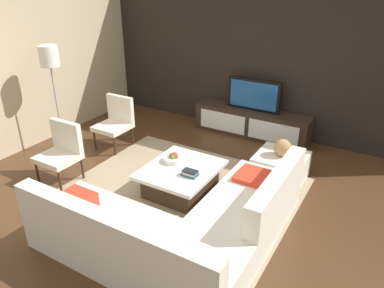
{
  "coord_description": "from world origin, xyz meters",
  "views": [
    {
      "loc": [
        2.24,
        -3.57,
        2.83
      ],
      "look_at": [
        -0.21,
        0.59,
        0.51
      ],
      "focal_mm": 34.39,
      "sensor_mm": 36.0,
      "label": 1
    }
  ],
  "objects_px": {
    "coffee_table": "(181,179)",
    "accent_chair_near": "(62,148)",
    "book_stack": "(190,173)",
    "media_console": "(252,123)",
    "accent_chair_far": "(116,119)",
    "sectional_couch": "(183,227)",
    "ottoman": "(280,168)",
    "floor_lamp": "(50,64)",
    "television": "(254,95)",
    "decorative_ball": "(283,148)",
    "fruit_bowl": "(174,158)"
  },
  "relations": [
    {
      "from": "media_console",
      "to": "accent_chair_far",
      "type": "xyz_separation_m",
      "value": [
        -1.86,
        -1.58,
        0.24
      ]
    },
    {
      "from": "fruit_bowl",
      "to": "accent_chair_far",
      "type": "bearing_deg",
      "value": 158.8
    },
    {
      "from": "sectional_couch",
      "to": "book_stack",
      "type": "bearing_deg",
      "value": 115.82
    },
    {
      "from": "floor_lamp",
      "to": "book_stack",
      "type": "distance_m",
      "value": 2.89
    },
    {
      "from": "accent_chair_near",
      "to": "book_stack",
      "type": "relative_size",
      "value": 4.16
    },
    {
      "from": "fruit_bowl",
      "to": "book_stack",
      "type": "bearing_deg",
      "value": -29.13
    },
    {
      "from": "coffee_table",
      "to": "floor_lamp",
      "type": "relative_size",
      "value": 0.61
    },
    {
      "from": "television",
      "to": "sectional_couch",
      "type": "relative_size",
      "value": 0.4
    },
    {
      "from": "floor_lamp",
      "to": "ottoman",
      "type": "distance_m",
      "value": 3.87
    },
    {
      "from": "sectional_couch",
      "to": "ottoman",
      "type": "relative_size",
      "value": 3.43
    },
    {
      "from": "sectional_couch",
      "to": "decorative_ball",
      "type": "xyz_separation_m",
      "value": [
        0.46,
        1.97,
        0.25
      ]
    },
    {
      "from": "fruit_bowl",
      "to": "accent_chair_far",
      "type": "relative_size",
      "value": 0.32
    },
    {
      "from": "media_console",
      "to": "accent_chair_near",
      "type": "height_order",
      "value": "accent_chair_near"
    },
    {
      "from": "coffee_table",
      "to": "book_stack",
      "type": "bearing_deg",
      "value": -28.97
    },
    {
      "from": "coffee_table",
      "to": "ottoman",
      "type": "bearing_deg",
      "value": 43.32
    },
    {
      "from": "ottoman",
      "to": "accent_chair_far",
      "type": "xyz_separation_m",
      "value": [
        -2.83,
        -0.3,
        0.29
      ]
    },
    {
      "from": "ottoman",
      "to": "accent_chair_far",
      "type": "distance_m",
      "value": 2.86
    },
    {
      "from": "coffee_table",
      "to": "decorative_ball",
      "type": "relative_size",
      "value": 4.31
    },
    {
      "from": "media_console",
      "to": "accent_chair_far",
      "type": "bearing_deg",
      "value": -139.5
    },
    {
      "from": "sectional_couch",
      "to": "accent_chair_far",
      "type": "relative_size",
      "value": 2.76
    },
    {
      "from": "decorative_ball",
      "to": "book_stack",
      "type": "xyz_separation_m",
      "value": [
        -0.86,
        -1.13,
        -0.11
      ]
    },
    {
      "from": "media_console",
      "to": "fruit_bowl",
      "type": "distance_m",
      "value": 2.22
    },
    {
      "from": "media_console",
      "to": "floor_lamp",
      "type": "relative_size",
      "value": 1.21
    },
    {
      "from": "television",
      "to": "accent_chair_near",
      "type": "xyz_separation_m",
      "value": [
        -1.77,
        -2.85,
        -0.29
      ]
    },
    {
      "from": "media_console",
      "to": "book_stack",
      "type": "height_order",
      "value": "media_console"
    },
    {
      "from": "media_console",
      "to": "accent_chair_far",
      "type": "distance_m",
      "value": 2.45
    },
    {
      "from": "floor_lamp",
      "to": "accent_chair_far",
      "type": "height_order",
      "value": "floor_lamp"
    },
    {
      "from": "accent_chair_near",
      "to": "ottoman",
      "type": "xyz_separation_m",
      "value": [
        2.74,
        1.57,
        -0.29
      ]
    },
    {
      "from": "sectional_couch",
      "to": "fruit_bowl",
      "type": "xyz_separation_m",
      "value": [
        -0.8,
        1.05,
        0.15
      ]
    },
    {
      "from": "television",
      "to": "floor_lamp",
      "type": "relative_size",
      "value": 0.55
    },
    {
      "from": "book_stack",
      "to": "accent_chair_far",
      "type": "bearing_deg",
      "value": 157.13
    },
    {
      "from": "accent_chair_far",
      "to": "decorative_ball",
      "type": "xyz_separation_m",
      "value": [
        2.83,
        0.3,
        0.04
      ]
    },
    {
      "from": "floor_lamp",
      "to": "book_stack",
      "type": "height_order",
      "value": "floor_lamp"
    },
    {
      "from": "television",
      "to": "coffee_table",
      "type": "bearing_deg",
      "value": -92.49
    },
    {
      "from": "television",
      "to": "decorative_ball",
      "type": "height_order",
      "value": "television"
    },
    {
      "from": "floor_lamp",
      "to": "accent_chair_far",
      "type": "bearing_deg",
      "value": 39.96
    },
    {
      "from": "ottoman",
      "to": "decorative_ball",
      "type": "distance_m",
      "value": 0.32
    },
    {
      "from": "television",
      "to": "sectional_couch",
      "type": "height_order",
      "value": "television"
    },
    {
      "from": "media_console",
      "to": "fruit_bowl",
      "type": "bearing_deg",
      "value": -97.24
    },
    {
      "from": "media_console",
      "to": "accent_chair_near",
      "type": "bearing_deg",
      "value": -121.77
    },
    {
      "from": "sectional_couch",
      "to": "floor_lamp",
      "type": "xyz_separation_m",
      "value": [
        -3.08,
        1.07,
        1.2
      ]
    },
    {
      "from": "accent_chair_near",
      "to": "floor_lamp",
      "type": "distance_m",
      "value": 1.44
    },
    {
      "from": "sectional_couch",
      "to": "floor_lamp",
      "type": "relative_size",
      "value": 1.36
    },
    {
      "from": "sectional_couch",
      "to": "floor_lamp",
      "type": "height_order",
      "value": "floor_lamp"
    },
    {
      "from": "accent_chair_far",
      "to": "ottoman",
      "type": "bearing_deg",
      "value": 7.02
    },
    {
      "from": "media_console",
      "to": "ottoman",
      "type": "bearing_deg",
      "value": -52.8
    },
    {
      "from": "sectional_couch",
      "to": "television",
      "type": "bearing_deg",
      "value": 99.06
    },
    {
      "from": "coffee_table",
      "to": "accent_chair_near",
      "type": "height_order",
      "value": "accent_chair_near"
    },
    {
      "from": "fruit_bowl",
      "to": "decorative_ball",
      "type": "bearing_deg",
      "value": 36.05
    },
    {
      "from": "television",
      "to": "ottoman",
      "type": "relative_size",
      "value": 1.39
    }
  ]
}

